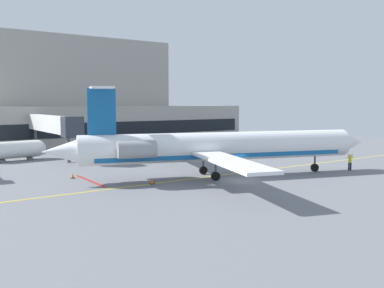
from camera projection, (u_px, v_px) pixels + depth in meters
ground at (238, 180)px, 43.18m from camera, size 120.00×120.00×0.11m
terminal_building at (89, 103)px, 82.71m from camera, size 63.44×13.93×20.39m
jet_bridge_west at (52, 124)px, 60.59m from camera, size 2.40×20.72×6.11m
regional_jet at (217, 147)px, 44.39m from camera, size 35.00×28.94×9.35m
baggage_tug at (246, 147)px, 65.60m from camera, size 3.04×3.27×2.03m
pushback_tractor at (183, 151)px, 59.50m from camera, size 3.76×3.75×2.22m
belt_loader at (107, 148)px, 64.59m from camera, size 3.39×3.19×1.99m
fuel_tank at (16, 150)px, 57.03m from camera, size 8.21×2.98×2.67m
marshaller at (350, 162)px, 48.97m from camera, size 0.67×0.63×1.97m
safety_cone_alpha at (152, 181)px, 40.85m from camera, size 0.47×0.47×0.55m
safety_cone_bravo at (73, 176)px, 43.87m from camera, size 0.47×0.47×0.55m
safety_cone_charlie at (247, 161)px, 55.35m from camera, size 0.47×0.47×0.55m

